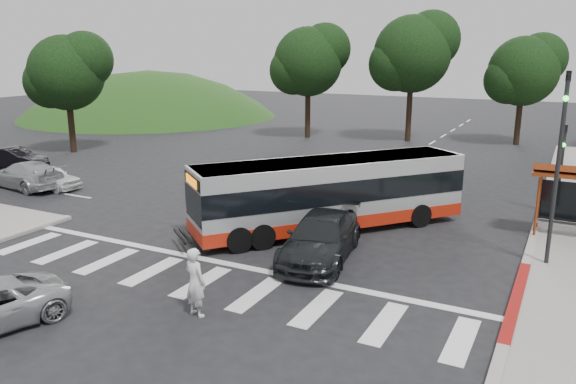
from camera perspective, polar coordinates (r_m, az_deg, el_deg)
The scene contains 17 objects.
ground at distance 22.10m, azimuth -1.17°, elevation -4.57°, with size 140.00×140.00×0.00m, color black.
curb_east at distance 27.33m, azimuth 24.23°, elevation -2.00°, with size 0.30×40.00×0.15m, color #9E9991.
curb_east_red at distance 17.87m, azimuth 22.17°, elevation -10.11°, with size 0.32×6.00×0.15m, color maroon.
hillside_nw at distance 64.45m, azimuth -13.74°, elevation 7.48°, with size 44.00×44.00×10.00m, color #1A4616.
crosswalk_ladder at distance 18.15m, azimuth -8.79°, elevation -9.03°, with size 18.00×2.60×0.01m, color silver.
traffic_signal_ne_tall at distance 20.15m, azimuth 25.85°, elevation 3.54°, with size 0.18×0.37×6.50m.
traffic_signal_ne_short at distance 27.28m, azimuth 26.06°, elevation 2.98°, with size 0.18×0.37×4.00m.
tree_north_a at distance 46.02m, azimuth 12.62°, elevation 13.65°, with size 6.60×6.15×10.17m.
tree_north_b at distance 46.64m, azimuth 22.89°, elevation 11.35°, with size 5.72×5.33×8.43m.
tree_north_c at distance 46.89m, azimuth 2.18°, elevation 13.20°, with size 6.16×5.74×9.30m.
tree_west_a at distance 42.77m, azimuth -21.47°, elevation 11.31°, with size 5.72×5.33×8.43m.
transit_bus at distance 22.65m, azimuth 4.32°, elevation -0.32°, with size 2.43×11.21×2.90m, color #ABADB0, non-canonical shape.
pedestrian at distance 15.69m, azimuth -9.41°, elevation -9.02°, with size 0.71×0.47×1.96m, color white.
dark_sedan at distance 19.65m, azimuth 3.36°, elevation -4.66°, with size 2.15×5.28×1.53m, color black.
west_car_white at distance 32.11m, azimuth -23.02°, elevation 1.39°, with size 1.45×3.60×1.23m, color white.
west_car_black at distance 38.32m, azimuth -25.99°, elevation 3.08°, with size 1.40×4.01×1.32m, color black.
west_car_silver at distance 32.72m, azimuth -25.07°, elevation 1.58°, with size 2.01×4.93×1.43m, color #AFB2B5.
Camera 1 is at (9.97, -18.39, 7.12)m, focal length 35.00 mm.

